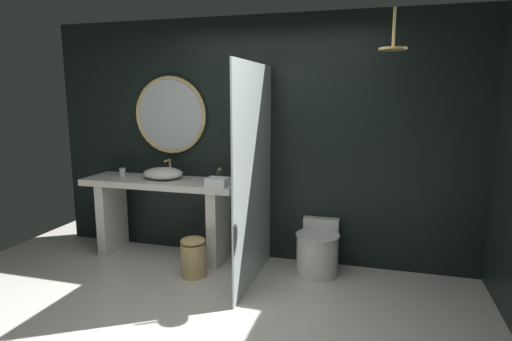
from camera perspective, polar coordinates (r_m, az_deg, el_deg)
The scene contains 11 objects.
back_wall_panel at distance 4.63m, azimuth 0.26°, elevation 4.07°, with size 4.80×0.10×2.60m, color black.
vanity_counter at distance 4.82m, azimuth -12.38°, elevation -4.42°, with size 1.75×0.53×0.88m.
vessel_sink at distance 4.76m, azimuth -12.34°, elevation -0.37°, with size 0.44×0.36×0.20m.
tumbler_cup at distance 5.04m, azimuth -17.48°, elevation -0.22°, with size 0.07×0.07×0.10m, color silver.
soap_dispenser at distance 4.46m, azimuth -4.90°, elevation -0.75°, with size 0.07×0.07×0.16m.
round_wall_mirror at distance 4.89m, azimuth -11.42°, elevation 7.30°, with size 0.87×0.04×0.87m.
shower_glass_panel at distance 3.99m, azimuth -0.32°, elevation -0.69°, with size 0.02×1.23×2.08m, color silver.
rain_shower_head at distance 3.86m, azimuth 17.88°, elevation 15.63°, with size 0.23×0.23×0.34m.
toilet at distance 4.44m, azimuth 8.33°, elevation -10.33°, with size 0.44×0.62×0.51m.
waste_bin at distance 4.35m, azimuth -8.41°, elevation -11.33°, with size 0.25×0.25×0.40m.
folded_hand_towel at distance 4.30m, azimuth -5.20°, elevation -1.56°, with size 0.22×0.18×0.09m, color white.
Camera 1 is at (1.25, -2.53, 1.79)m, focal length 29.85 mm.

